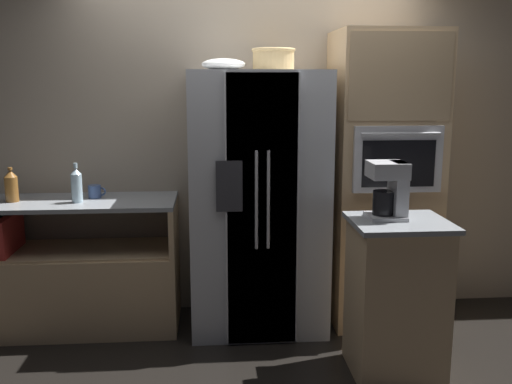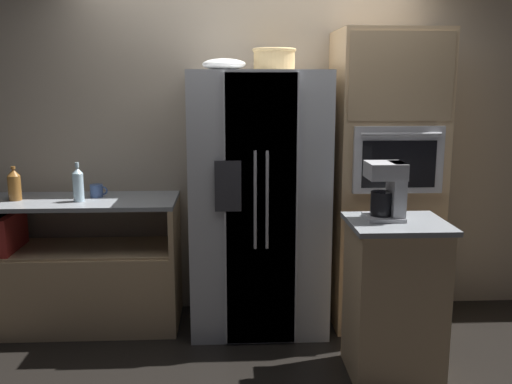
{
  "view_description": "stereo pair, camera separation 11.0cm",
  "coord_description": "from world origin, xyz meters",
  "px_view_note": "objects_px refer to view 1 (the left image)",
  "views": [
    {
      "loc": [
        -0.29,
        -3.89,
        1.76
      ],
      "look_at": [
        0.02,
        -0.04,
        1.01
      ],
      "focal_mm": 40.0,
      "sensor_mm": 36.0,
      "label": 1
    },
    {
      "loc": [
        -0.18,
        -3.9,
        1.76
      ],
      "look_at": [
        0.02,
        -0.04,
        1.01
      ],
      "focal_mm": 40.0,
      "sensor_mm": 36.0,
      "label": 2
    }
  ],
  "objects_px": {
    "wall_oven": "(382,180)",
    "wicker_basket": "(273,59)",
    "bottle_tall": "(77,185)",
    "bottle_short": "(11,186)",
    "coffee_maker": "(390,188)",
    "fruit_bowl": "(223,64)",
    "refrigerator": "(258,202)",
    "mug": "(95,192)"
  },
  "relations": [
    {
      "from": "bottle_tall",
      "to": "wicker_basket",
      "type": "bearing_deg",
      "value": 4.2
    },
    {
      "from": "bottle_short",
      "to": "coffee_maker",
      "type": "height_order",
      "value": "coffee_maker"
    },
    {
      "from": "wall_oven",
      "to": "bottle_tall",
      "type": "height_order",
      "value": "wall_oven"
    },
    {
      "from": "refrigerator",
      "to": "wicker_basket",
      "type": "relative_size",
      "value": 6.04
    },
    {
      "from": "refrigerator",
      "to": "bottle_tall",
      "type": "xyz_separation_m",
      "value": [
        -1.25,
        -0.01,
        0.14
      ]
    },
    {
      "from": "coffee_maker",
      "to": "fruit_bowl",
      "type": "bearing_deg",
      "value": 140.62
    },
    {
      "from": "mug",
      "to": "bottle_tall",
      "type": "bearing_deg",
      "value": -122.24
    },
    {
      "from": "refrigerator",
      "to": "coffee_maker",
      "type": "relative_size",
      "value": 5.41
    },
    {
      "from": "refrigerator",
      "to": "wall_oven",
      "type": "bearing_deg",
      "value": 2.92
    },
    {
      "from": "refrigerator",
      "to": "bottle_short",
      "type": "xyz_separation_m",
      "value": [
        -1.7,
        0.05,
        0.13
      ]
    },
    {
      "from": "wicker_basket",
      "to": "coffee_maker",
      "type": "distance_m",
      "value": 1.27
    },
    {
      "from": "wall_oven",
      "to": "fruit_bowl",
      "type": "bearing_deg",
      "value": 178.91
    },
    {
      "from": "fruit_bowl",
      "to": "bottle_short",
      "type": "xyz_separation_m",
      "value": [
        -1.47,
        -0.02,
        -0.82
      ]
    },
    {
      "from": "bottle_tall",
      "to": "coffee_maker",
      "type": "xyz_separation_m",
      "value": [
        1.97,
        -0.71,
        0.08
      ]
    },
    {
      "from": "wall_oven",
      "to": "coffee_maker",
      "type": "distance_m",
      "value": 0.79
    },
    {
      "from": "fruit_bowl",
      "to": "bottle_tall",
      "type": "height_order",
      "value": "fruit_bowl"
    },
    {
      "from": "wicker_basket",
      "to": "bottle_short",
      "type": "relative_size",
      "value": 1.26
    },
    {
      "from": "fruit_bowl",
      "to": "wicker_basket",
      "type": "bearing_deg",
      "value": 3.4
    },
    {
      "from": "wall_oven",
      "to": "bottle_tall",
      "type": "bearing_deg",
      "value": -178.47
    },
    {
      "from": "refrigerator",
      "to": "wall_oven",
      "type": "distance_m",
      "value": 0.92
    },
    {
      "from": "bottle_tall",
      "to": "bottle_short",
      "type": "bearing_deg",
      "value": 172.26
    },
    {
      "from": "refrigerator",
      "to": "wall_oven",
      "type": "height_order",
      "value": "wall_oven"
    },
    {
      "from": "bottle_short",
      "to": "refrigerator",
      "type": "bearing_deg",
      "value": -1.7
    },
    {
      "from": "bottle_tall",
      "to": "mug",
      "type": "xyz_separation_m",
      "value": [
        0.09,
        0.15,
        -0.08
      ]
    },
    {
      "from": "wicker_basket",
      "to": "bottle_tall",
      "type": "relative_size",
      "value": 1.11
    },
    {
      "from": "mug",
      "to": "coffee_maker",
      "type": "xyz_separation_m",
      "value": [
        1.88,
        -0.85,
        0.16
      ]
    },
    {
      "from": "wicker_basket",
      "to": "fruit_bowl",
      "type": "xyz_separation_m",
      "value": [
        -0.35,
        -0.02,
        -0.04
      ]
    },
    {
      "from": "wicker_basket",
      "to": "bottle_tall",
      "type": "height_order",
      "value": "wicker_basket"
    },
    {
      "from": "bottle_tall",
      "to": "refrigerator",
      "type": "bearing_deg",
      "value": 0.52
    },
    {
      "from": "refrigerator",
      "to": "wicker_basket",
      "type": "height_order",
      "value": "wicker_basket"
    },
    {
      "from": "coffee_maker",
      "to": "refrigerator",
      "type": "bearing_deg",
      "value": 135.33
    },
    {
      "from": "bottle_tall",
      "to": "mug",
      "type": "height_order",
      "value": "bottle_tall"
    },
    {
      "from": "coffee_maker",
      "to": "wicker_basket",
      "type": "bearing_deg",
      "value": 127.08
    },
    {
      "from": "wall_oven",
      "to": "mug",
      "type": "height_order",
      "value": "wall_oven"
    },
    {
      "from": "fruit_bowl",
      "to": "bottle_tall",
      "type": "distance_m",
      "value": 1.3
    },
    {
      "from": "wicker_basket",
      "to": "bottle_tall",
      "type": "xyz_separation_m",
      "value": [
        -1.36,
        -0.1,
        -0.85
      ]
    },
    {
      "from": "bottle_short",
      "to": "wall_oven",
      "type": "bearing_deg",
      "value": -0.09
    },
    {
      "from": "coffee_maker",
      "to": "bottle_short",
      "type": "bearing_deg",
      "value": 162.47
    },
    {
      "from": "refrigerator",
      "to": "mug",
      "type": "xyz_separation_m",
      "value": [
        -1.16,
        0.14,
        0.07
      ]
    },
    {
      "from": "wall_oven",
      "to": "wicker_basket",
      "type": "distance_m",
      "value": 1.17
    },
    {
      "from": "wall_oven",
      "to": "bottle_tall",
      "type": "relative_size",
      "value": 7.69
    },
    {
      "from": "fruit_bowl",
      "to": "bottle_tall",
      "type": "bearing_deg",
      "value": -175.53
    }
  ]
}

